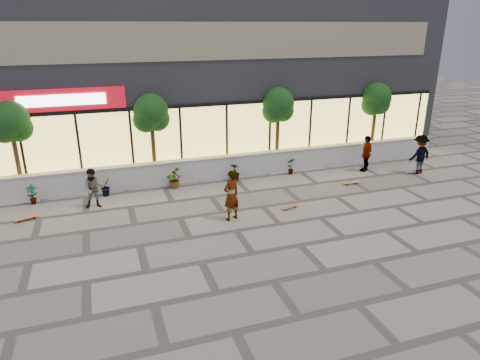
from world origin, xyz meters
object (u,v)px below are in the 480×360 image
object	(u,v)px
tree_east	(376,101)
skateboard_right_near	(351,183)
skateboard_center	(290,207)
skater_right_near	(366,154)
skateboard_left	(26,218)
skateboard_right_far	(412,172)
skater_center	(231,195)
tree_mideast	(278,107)
tree_midwest	(151,115)
skater_right_far	(420,154)
tree_west	(11,124)
skater_left	(94,189)

from	to	relation	value
tree_east	skateboard_right_near	distance (m)	5.58
skateboard_center	skater_right_near	bearing A→B (deg)	14.03
tree_east	skateboard_left	xyz separation A→B (m)	(-16.58, -2.79, -2.90)
skateboard_center	skateboard_right_far	bearing A→B (deg)	-0.33
skateboard_right_far	skateboard_center	bearing A→B (deg)	-158.70
skater_center	tree_mideast	bearing A→B (deg)	-151.97
tree_midwest	skater_right_far	bearing A→B (deg)	-14.48
skater_center	skateboard_center	size ratio (longest dim) A/B	2.47
tree_mideast	skateboard_left	world-z (taller)	tree_mideast
tree_west	skater_left	size ratio (longest dim) A/B	2.48
tree_west	skateboard_right_near	world-z (taller)	tree_west
skater_right_far	skateboard_right_far	distance (m)	0.90
tree_midwest	skater_center	size ratio (longest dim) A/B	2.08
skater_left	skater_right_near	bearing A→B (deg)	7.96
skateboard_right_near	skater_right_far	bearing A→B (deg)	3.25
tree_midwest	skater_center	bearing A→B (deg)	-68.70
skater_left	skateboard_right_near	distance (m)	10.88
tree_west	tree_midwest	size ratio (longest dim) A/B	1.00
tree_mideast	skater_left	size ratio (longest dim) A/B	2.48
skateboard_right_near	skater_center	bearing A→B (deg)	-165.34
skater_right_far	skateboard_left	bearing A→B (deg)	-8.42
skater_right_far	skater_right_near	bearing A→B (deg)	-33.94
tree_west	skateboard_left	distance (m)	4.05
tree_midwest	tree_mideast	bearing A→B (deg)	0.00
tree_midwest	skateboard_center	world-z (taller)	tree_midwest
tree_mideast	skater_center	size ratio (longest dim) A/B	2.08
skater_center	skateboard_right_near	bearing A→B (deg)	171.81
skater_right_far	skateboard_right_near	distance (m)	3.93
tree_mideast	skateboard_right_near	xyz separation A→B (m)	(2.15, -3.39, -2.91)
tree_east	skater_right_near	size ratio (longest dim) A/B	2.23
tree_west	tree_east	distance (m)	17.00
skater_right_far	skateboard_right_far	xyz separation A→B (m)	(-0.27, 0.01, -0.86)
tree_midwest	skateboard_center	distance (m)	7.24
skater_left	skateboard_left	world-z (taller)	skater_left
skateboard_center	skateboard_left	xyz separation A→B (m)	(-9.50, 2.16, 0.01)
skater_left	skater_right_far	xyz separation A→B (m)	(14.64, -0.68, 0.15)
tree_west	skater_center	bearing A→B (deg)	-34.36
skateboard_right_far	tree_east	bearing A→B (deg)	100.80
tree_east	skater_right_near	world-z (taller)	tree_east
tree_west	skater_right_far	xyz separation A→B (m)	(17.47, -3.09, -2.05)
skater_right_near	skater_right_far	bearing A→B (deg)	120.61
skateboard_left	skateboard_right_near	world-z (taller)	skateboard_left
skater_right_far	skater_center	bearing A→B (deg)	4.14
skateboard_left	tree_west	bearing A→B (deg)	77.86
skateboard_center	skateboard_right_far	size ratio (longest dim) A/B	1.01
skateboard_left	skater_left	bearing A→B (deg)	-11.80
skater_left	skater_right_near	distance (m)	12.46
tree_midwest	tree_mideast	distance (m)	6.00
tree_mideast	tree_east	xyz separation A→B (m)	(5.50, 0.00, 0.00)
skateboard_left	skater_center	bearing A→B (deg)	-38.99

